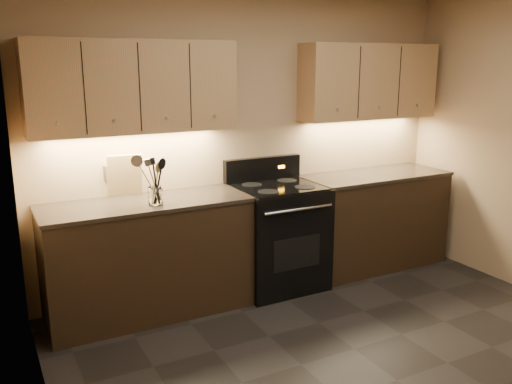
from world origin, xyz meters
TOP-DOWN VIEW (x-y plane):
  - floor at (0.00, 0.00)m, footprint 4.00×4.00m
  - wall_back at (0.00, 2.00)m, footprint 4.00×0.04m
  - wall_left at (-2.00, 0.00)m, footprint 0.04×4.00m
  - counter_left at (-1.10, 1.70)m, footprint 1.62×0.62m
  - counter_right at (1.18, 1.70)m, footprint 1.46×0.62m
  - stove at (0.08, 1.68)m, footprint 0.76×0.68m
  - upper_cab_left at (-1.10, 1.85)m, footprint 1.60×0.30m
  - upper_cab_right at (1.18, 1.85)m, footprint 1.44×0.30m
  - outlet_plate at (-1.30, 1.99)m, footprint 0.08×0.01m
  - utensil_crock at (-1.05, 1.58)m, footprint 0.14×0.14m
  - cutting_board at (-1.18, 1.95)m, footprint 0.28×0.12m
  - wooden_spoon at (-1.09, 1.56)m, footprint 0.14×0.10m
  - black_spoon at (-1.05, 1.60)m, footprint 0.13×0.10m
  - black_turner at (-1.04, 1.55)m, footprint 0.13×0.13m
  - steel_spatula at (-1.02, 1.58)m, footprint 0.21×0.14m
  - steel_skimmer at (-1.03, 1.55)m, footprint 0.25×0.17m

SIDE VIEW (x-z plane):
  - floor at x=0.00m, z-range 0.00..0.00m
  - counter_left at x=-1.10m, z-range 0.00..0.93m
  - counter_right at x=1.18m, z-range 0.00..0.93m
  - stove at x=0.08m, z-range -0.09..1.05m
  - utensil_crock at x=-1.05m, z-range 0.92..1.06m
  - cutting_board at x=-1.18m, z-range 0.93..1.27m
  - wooden_spoon at x=-1.09m, z-range 0.94..1.26m
  - black_spoon at x=-1.05m, z-range 0.94..1.29m
  - outlet_plate at x=-1.30m, z-range 1.06..1.18m
  - black_turner at x=-1.04m, z-range 0.94..1.31m
  - steel_spatula at x=-1.02m, z-range 0.94..1.32m
  - steel_skimmer at x=-1.03m, z-range 0.94..1.33m
  - wall_back at x=0.00m, z-range 0.00..2.60m
  - wall_left at x=-2.00m, z-range 0.00..2.60m
  - upper_cab_left at x=-1.10m, z-range 1.45..2.15m
  - upper_cab_right at x=1.18m, z-range 1.45..2.15m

